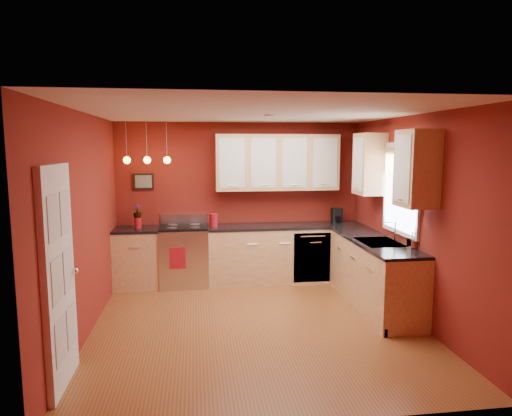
{
  "coord_description": "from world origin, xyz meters",
  "views": [
    {
      "loc": [
        -0.73,
        -5.4,
        2.2
      ],
      "look_at": [
        0.13,
        1.0,
        1.33
      ],
      "focal_mm": 32.0,
      "sensor_mm": 36.0,
      "label": 1
    }
  ],
  "objects": [
    {
      "name": "gas_range",
      "position": [
        -0.92,
        1.8,
        0.48
      ],
      "size": [
        0.76,
        0.64,
        1.11
      ],
      "color": "silver",
      "rests_on": "floor"
    },
    {
      "name": "counter_right",
      "position": [
        1.7,
        0.45,
        0.92
      ],
      "size": [
        0.62,
        2.1,
        0.04
      ],
      "primitive_type": "cube",
      "color": "black",
      "rests_on": "base_cabinets_right"
    },
    {
      "name": "upper_cabinets_back",
      "position": [
        0.6,
        1.93,
        1.95
      ],
      "size": [
        2.0,
        0.35,
        0.9
      ],
      "primitive_type": "cube",
      "color": "#EAB97D",
      "rests_on": "wall_back"
    },
    {
      "name": "wall_left",
      "position": [
        -2.0,
        0.0,
        1.3
      ],
      "size": [
        0.02,
        4.2,
        2.6
      ],
      "primitive_type": "cube",
      "color": "maroon",
      "rests_on": "floor"
    },
    {
      "name": "counter_back_right",
      "position": [
        0.73,
        1.8,
        0.92
      ],
      "size": [
        2.54,
        0.62,
        0.04
      ],
      "primitive_type": "cube",
      "color": "black",
      "rests_on": "base_cabinets_back_right"
    },
    {
      "name": "soap_pump",
      "position": [
        1.95,
        -0.12,
        1.04
      ],
      "size": [
        0.11,
        0.11,
        0.21
      ],
      "primitive_type": "imported",
      "rotation": [
        0.0,
        0.0,
        0.17
      ],
      "color": "white",
      "rests_on": "counter_right"
    },
    {
      "name": "sink",
      "position": [
        1.7,
        0.3,
        0.92
      ],
      "size": [
        0.5,
        0.7,
        0.33
      ],
      "color": "gray",
      "rests_on": "counter_right"
    },
    {
      "name": "counter_back_left",
      "position": [
        -1.65,
        1.8,
        0.92
      ],
      "size": [
        0.7,
        0.62,
        0.04
      ],
      "primitive_type": "cube",
      "color": "black",
      "rests_on": "base_cabinets_back_left"
    },
    {
      "name": "wall_back",
      "position": [
        0.0,
        2.1,
        1.3
      ],
      "size": [
        4.0,
        0.02,
        2.6
      ],
      "primitive_type": "cube",
      "color": "maroon",
      "rests_on": "floor"
    },
    {
      "name": "base_cabinets_right",
      "position": [
        1.7,
        0.45,
        0.45
      ],
      "size": [
        0.6,
        2.1,
        0.9
      ],
      "primitive_type": "cube",
      "color": "#EAB97D",
      "rests_on": "floor"
    },
    {
      "name": "upper_cabinets_right",
      "position": [
        1.82,
        0.32,
        1.95
      ],
      "size": [
        0.35,
        1.95,
        0.9
      ],
      "primitive_type": "cube",
      "color": "#EAB97D",
      "rests_on": "wall_right"
    },
    {
      "name": "wall_front",
      "position": [
        0.0,
        -2.1,
        1.3
      ],
      "size": [
        4.0,
        0.02,
        2.6
      ],
      "primitive_type": "cube",
      "color": "maroon",
      "rests_on": "floor"
    },
    {
      "name": "wall_right",
      "position": [
        2.0,
        0.0,
        1.3
      ],
      "size": [
        0.02,
        4.2,
        2.6
      ],
      "primitive_type": "cube",
      "color": "maroon",
      "rests_on": "floor"
    },
    {
      "name": "door_left_wall",
      "position": [
        -1.97,
        -1.2,
        1.03
      ],
      "size": [
        0.12,
        0.82,
        2.05
      ],
      "color": "white",
      "rests_on": "floor"
    },
    {
      "name": "dishwasher_front",
      "position": [
        1.1,
        1.51,
        0.45
      ],
      "size": [
        0.6,
        0.02,
        0.8
      ],
      "primitive_type": "cube",
      "color": "silver",
      "rests_on": "base_cabinets_back_right"
    },
    {
      "name": "pendant_lights",
      "position": [
        -1.45,
        1.75,
        2.01
      ],
      "size": [
        0.71,
        0.11,
        0.66
      ],
      "color": "gray",
      "rests_on": "ceiling"
    },
    {
      "name": "coffee_maker",
      "position": [
        1.62,
        1.92,
        1.05
      ],
      "size": [
        0.17,
        0.17,
        0.24
      ],
      "rotation": [
        0.0,
        0.0,
        -0.01
      ],
      "color": "black",
      "rests_on": "counter_back_right"
    },
    {
      "name": "ceiling",
      "position": [
        0.0,
        0.0,
        2.6
      ],
      "size": [
        4.0,
        4.2,
        0.02
      ],
      "primitive_type": "cube",
      "color": "silver",
      "rests_on": "wall_back"
    },
    {
      "name": "base_cabinets_back_left",
      "position": [
        -1.65,
        1.8,
        0.45
      ],
      "size": [
        0.7,
        0.6,
        0.9
      ],
      "primitive_type": "cube",
      "color": "#EAB97D",
      "rests_on": "floor"
    },
    {
      "name": "red_canister",
      "position": [
        -0.45,
        1.79,
        1.04
      ],
      "size": [
        0.14,
        0.14,
        0.21
      ],
      "color": "maroon",
      "rests_on": "counter_back_right"
    },
    {
      "name": "window",
      "position": [
        1.97,
        0.3,
        1.69
      ],
      "size": [
        0.06,
        1.02,
        1.22
      ],
      "color": "white",
      "rests_on": "wall_right"
    },
    {
      "name": "flowers",
      "position": [
        -1.63,
        1.8,
        1.2
      ],
      "size": [
        0.16,
        0.16,
        0.23
      ],
      "primitive_type": "imported",
      "rotation": [
        0.0,
        0.0,
        0.35
      ],
      "color": "maroon",
      "rests_on": "red_vase"
    },
    {
      "name": "wall_picture",
      "position": [
        -1.55,
        2.08,
        1.65
      ],
      "size": [
        0.32,
        0.03,
        0.26
      ],
      "primitive_type": "cube",
      "color": "black",
      "rests_on": "wall_back"
    },
    {
      "name": "floor",
      "position": [
        0.0,
        0.0,
        0.0
      ],
      "size": [
        4.2,
        4.2,
        0.0
      ],
      "primitive_type": "plane",
      "color": "#9C4F2D",
      "rests_on": "ground"
    },
    {
      "name": "base_cabinets_back_right",
      "position": [
        0.73,
        1.8,
        0.45
      ],
      "size": [
        2.54,
        0.6,
        0.9
      ],
      "primitive_type": "cube",
      "color": "#EAB97D",
      "rests_on": "floor"
    },
    {
      "name": "dish_towel",
      "position": [
        -1.02,
        1.47,
        0.52
      ],
      "size": [
        0.24,
        0.02,
        0.33
      ],
      "primitive_type": "cube",
      "color": "maroon",
      "rests_on": "gas_range"
    },
    {
      "name": "red_vase",
      "position": [
        -1.63,
        1.8,
        1.02
      ],
      "size": [
        0.11,
        0.11,
        0.17
      ],
      "primitive_type": "cylinder",
      "color": "maroon",
      "rests_on": "counter_back_left"
    }
  ]
}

